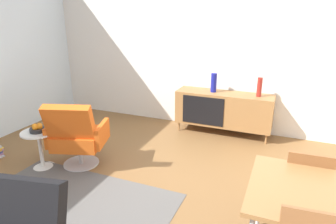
# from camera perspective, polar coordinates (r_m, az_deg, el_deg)

# --- Properties ---
(ground_plane) EXTENTS (8.32, 8.32, 0.00)m
(ground_plane) POSITION_cam_1_polar(r_m,az_deg,el_deg) (3.39, -2.98, -17.54)
(ground_plane) COLOR brown
(wall_back) EXTENTS (6.80, 0.12, 2.80)m
(wall_back) POSITION_cam_1_polar(r_m,az_deg,el_deg) (5.23, 9.32, 11.93)
(wall_back) COLOR white
(wall_back) RESTS_ON ground_plane
(sideboard) EXTENTS (1.60, 0.45, 0.72)m
(sideboard) POSITION_cam_1_polar(r_m,az_deg,el_deg) (5.09, 10.63, 0.57)
(sideboard) COLOR olive
(sideboard) RESTS_ON ground_plane
(vase_cobalt) EXTENTS (0.10, 0.10, 0.32)m
(vase_cobalt) POSITION_cam_1_polar(r_m,az_deg,el_deg) (5.01, 8.80, 5.61)
(vase_cobalt) COLOR navy
(vase_cobalt) RESTS_ON sideboard
(vase_sculptural_dark) EXTENTS (0.08, 0.08, 0.31)m
(vase_sculptural_dark) POSITION_cam_1_polar(r_m,az_deg,el_deg) (4.90, 17.21, 4.60)
(vase_sculptural_dark) COLOR maroon
(vase_sculptural_dark) RESTS_ON sideboard
(dining_chair_back_left) EXTENTS (0.42, 0.44, 0.86)m
(dining_chair_back_left) POSITION_cam_1_polar(r_m,az_deg,el_deg) (3.13, 24.88, -12.54)
(dining_chair_back_left) COLOR brown
(dining_chair_back_left) RESTS_ON ground_plane
(lounge_chair_red) EXTENTS (0.84, 0.81, 0.95)m
(lounge_chair_red) POSITION_cam_1_polar(r_m,az_deg,el_deg) (4.09, -17.25, -4.18)
(lounge_chair_red) COLOR #D85919
(lounge_chair_red) RESTS_ON ground_plane
(side_table_round) EXTENTS (0.44, 0.44, 0.52)m
(side_table_round) POSITION_cam_1_polar(r_m,az_deg,el_deg) (4.29, -23.43, -5.93)
(side_table_round) COLOR white
(side_table_round) RESTS_ON ground_plane
(fruit_bowl) EXTENTS (0.20, 0.20, 0.11)m
(fruit_bowl) POSITION_cam_1_polar(r_m,az_deg,el_deg) (4.20, -23.86, -2.93)
(fruit_bowl) COLOR #262628
(fruit_bowl) RESTS_ON side_table_round
(area_rug) EXTENTS (2.20, 1.70, 0.01)m
(area_rug) POSITION_cam_1_polar(r_m,az_deg,el_deg) (3.44, -20.16, -18.16)
(area_rug) COLOR #595654
(area_rug) RESTS_ON ground_plane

